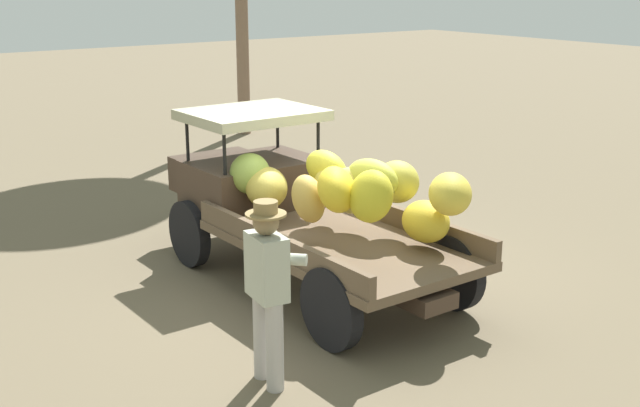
{
  "coord_description": "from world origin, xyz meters",
  "views": [
    {
      "loc": [
        -7.04,
        5.05,
        3.42
      ],
      "look_at": [
        -0.17,
        0.12,
        1.0
      ],
      "focal_mm": 45.58,
      "sensor_mm": 36.0,
      "label": 1
    }
  ],
  "objects": [
    {
      "name": "truck",
      "position": [
        0.28,
        0.1,
        0.95
      ],
      "size": [
        4.51,
        1.8,
        1.84
      ],
      "rotation": [
        0.0,
        0.0,
        0.01
      ],
      "color": "#413025",
      "rests_on": "ground"
    },
    {
      "name": "farmer",
      "position": [
        -1.66,
        1.72,
        0.93
      ],
      "size": [
        0.52,
        0.48,
        1.63
      ],
      "rotation": [
        0.0,
        0.0,
        -1.7
      ],
      "color": "#B3AFAB",
      "rests_on": "ground"
    },
    {
      "name": "ground_plane",
      "position": [
        0.0,
        0.0,
        0.0
      ],
      "size": [
        60.0,
        60.0,
        0.0
      ],
      "primitive_type": "plane",
      "color": "brown"
    }
  ]
}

